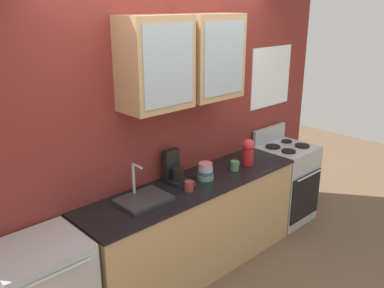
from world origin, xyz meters
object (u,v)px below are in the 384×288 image
at_px(sink_faucet, 143,198).
at_px(bowl_stack, 205,172).
at_px(coffee_maker, 174,170).
at_px(cup_near_bowls, 235,166).
at_px(vase, 248,152).
at_px(stove_range, 285,182).
at_px(cup_near_sink, 189,186).

bearing_deg(sink_faucet, bowl_stack, -2.54).
bearing_deg(bowl_stack, coffee_maker, 145.40).
height_order(bowl_stack, cup_near_bowls, bowl_stack).
distance_m(vase, cup_near_bowls, 0.22).
xyz_separation_m(stove_range, cup_near_bowls, (-0.94, -0.04, 0.48)).
height_order(sink_faucet, bowl_stack, sink_faucet).
distance_m(cup_near_sink, coffee_maker, 0.26).
distance_m(sink_faucet, bowl_stack, 0.69).
relative_size(sink_faucet, cup_near_sink, 3.72).
distance_m(sink_faucet, cup_near_bowls, 1.04).
bearing_deg(coffee_maker, cup_near_bowls, -19.27).
xyz_separation_m(sink_faucet, cup_near_sink, (0.41, -0.11, 0.02)).
height_order(cup_near_sink, coffee_maker, coffee_maker).
bearing_deg(coffee_maker, vase, -14.12).
bearing_deg(cup_near_sink, sink_faucet, 164.76).
relative_size(cup_near_sink, cup_near_bowls, 0.93).
bearing_deg(coffee_maker, sink_faucet, -163.57).
bearing_deg(sink_faucet, coffee_maker, 16.43).
distance_m(stove_range, cup_near_bowls, 1.06).
relative_size(sink_faucet, cup_near_bowls, 3.47).
bearing_deg(coffee_maker, stove_range, -6.28).
bearing_deg(bowl_stack, sink_faucet, 177.46).
xyz_separation_m(cup_near_sink, cup_near_bowls, (0.63, 0.04, 0.00)).
height_order(cup_near_bowls, coffee_maker, coffee_maker).
bearing_deg(cup_near_bowls, sink_faucet, 175.90).
relative_size(sink_faucet, coffee_maker, 1.43).
relative_size(stove_range, vase, 3.97).
bearing_deg(sink_faucet, stove_range, -1.05).
bearing_deg(vase, sink_faucet, 176.88).
distance_m(bowl_stack, vase, 0.57).
xyz_separation_m(bowl_stack, vase, (0.56, -0.04, 0.06)).
bearing_deg(cup_near_bowls, stove_range, 2.32).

